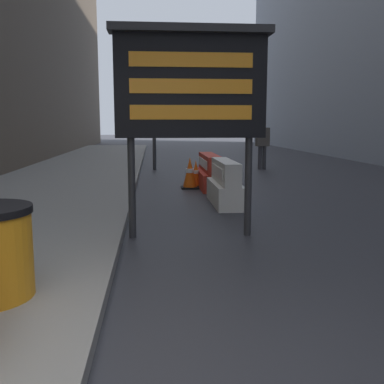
# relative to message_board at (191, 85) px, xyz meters

# --- Properties ---
(message_board) EXTENTS (2.14, 0.36, 2.82)m
(message_board) POSITION_rel_message_board_xyz_m (0.00, 0.00, 0.00)
(message_board) COLOR #28282B
(message_board) RESTS_ON ground_plane
(jersey_barrier_white) EXTENTS (0.51, 1.77, 0.86)m
(jersey_barrier_white) POSITION_rel_message_board_xyz_m (0.88, 2.46, -1.69)
(jersey_barrier_white) COLOR silver
(jersey_barrier_white) RESTS_ON ground_plane
(jersey_barrier_red_striped) EXTENTS (0.56, 2.11, 0.81)m
(jersey_barrier_red_striped) POSITION_rel_message_board_xyz_m (0.88, 4.81, -1.71)
(jersey_barrier_red_striped) COLOR red
(jersey_barrier_red_striped) RESTS_ON ground_plane
(traffic_cone_near) EXTENTS (0.37, 0.37, 0.65)m
(traffic_cone_near) POSITION_rel_message_board_xyz_m (0.54, 4.92, -1.75)
(traffic_cone_near) COLOR black
(traffic_cone_near) RESTS_ON ground_plane
(traffic_cone_mid) EXTENTS (0.42, 0.42, 0.76)m
(traffic_cone_mid) POSITION_rel_message_board_xyz_m (0.38, 4.67, -1.70)
(traffic_cone_mid) COLOR black
(traffic_cone_mid) RESTS_ON ground_plane
(traffic_cone_far) EXTENTS (0.35, 0.35, 0.62)m
(traffic_cone_far) POSITION_rel_message_board_xyz_m (1.15, 6.46, -1.76)
(traffic_cone_far) COLOR black
(traffic_cone_far) RESTS_ON ground_plane
(traffic_light_near_curb) EXTENTS (0.28, 0.44, 4.11)m
(traffic_light_near_curb) POSITION_rel_message_board_xyz_m (-0.46, 9.13, 0.91)
(traffic_light_near_curb) COLOR #2D2D30
(traffic_light_near_curb) RESTS_ON ground_plane
(pedestrian_worker) EXTENTS (0.46, 0.31, 1.64)m
(pedestrian_worker) POSITION_rel_message_board_xyz_m (3.22, 9.00, -1.10)
(pedestrian_worker) COLOR #333338
(pedestrian_worker) RESTS_ON ground_plane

